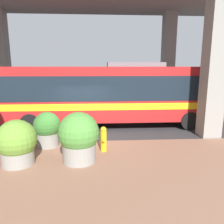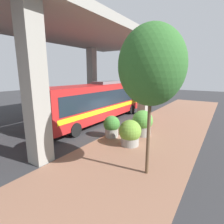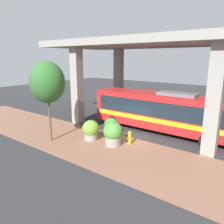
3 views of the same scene
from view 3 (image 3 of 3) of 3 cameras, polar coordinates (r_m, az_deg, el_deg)
ground_plane at (r=18.33m, az=4.04°, el=-6.48°), size 80.00×80.00×0.00m
sidewalk_strip at (r=16.06m, az=-1.89°, el=-9.45°), size 6.00×40.00×0.02m
overpass at (r=20.66m, az=10.69°, el=15.48°), size 9.40×20.52×8.00m
bus at (r=19.40m, az=12.90°, el=0.44°), size 2.73×12.62×3.63m
fire_hydrant at (r=16.65m, az=4.64°, el=-6.71°), size 0.52×0.25×1.04m
planter_front at (r=18.43m, az=-0.36°, el=-3.79°), size 1.14×1.14×1.51m
planter_middle at (r=16.29m, az=0.27°, el=-5.69°), size 1.46×1.46×1.82m
planter_back at (r=17.53m, az=-5.53°, el=-4.73°), size 1.37×1.37×1.61m
street_tree_near at (r=17.07m, az=-16.54°, el=7.41°), size 2.62×2.62×6.19m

